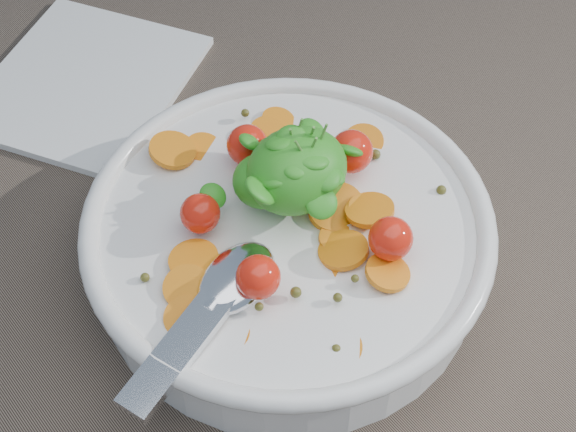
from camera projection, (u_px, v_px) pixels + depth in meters
ground at (319, 272)px, 0.53m from camera, size 6.00×6.00×0.00m
bowl at (288, 239)px, 0.51m from camera, size 0.26×0.24×0.10m
napkin at (86, 83)px, 0.63m from camera, size 0.20×0.19×0.01m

